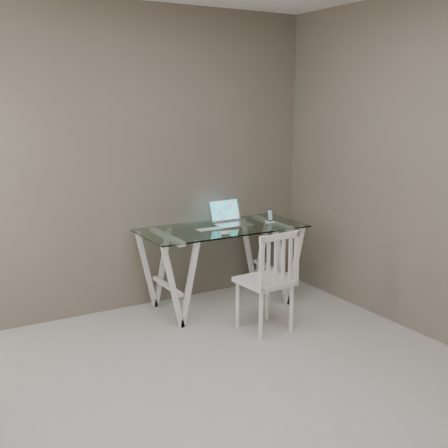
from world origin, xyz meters
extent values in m
plane|color=#AAA8A3|center=(0.00, 0.00, 0.00)|extent=(4.50, 4.50, 0.00)
cube|color=#675C51|center=(0.00, 2.25, 1.35)|extent=(4.00, 0.02, 2.70)
cube|color=silver|center=(0.92, 1.85, 0.74)|extent=(1.50, 0.70, 0.01)
cube|color=silver|center=(0.37, 1.85, 0.36)|extent=(0.24, 0.62, 0.72)
cube|color=silver|center=(1.47, 1.85, 0.36)|extent=(0.24, 0.62, 0.72)
cube|color=silver|center=(0.94, 1.19, 0.42)|extent=(0.42, 0.42, 0.04)
cylinder|color=silver|center=(0.79, 1.02, 0.20)|extent=(0.03, 0.03, 0.40)
cylinder|color=silver|center=(1.11, 1.04, 0.20)|extent=(0.03, 0.03, 0.40)
cylinder|color=silver|center=(0.77, 1.33, 0.20)|extent=(0.03, 0.03, 0.40)
cylinder|color=silver|center=(1.09, 1.35, 0.20)|extent=(0.03, 0.03, 0.40)
cube|color=silver|center=(0.95, 1.00, 0.64)|extent=(0.39, 0.06, 0.44)
cube|color=silver|center=(1.05, 1.88, 0.75)|extent=(0.32, 0.22, 0.01)
cube|color=#19D899|center=(1.05, 2.02, 0.86)|extent=(0.32, 0.08, 0.21)
cube|color=silver|center=(0.78, 1.82, 0.75)|extent=(0.25, 0.11, 0.01)
ellipsoid|color=white|center=(0.80, 1.59, 0.76)|extent=(0.10, 0.06, 0.03)
cube|color=white|center=(1.42, 1.80, 0.75)|extent=(0.07, 0.07, 0.02)
cube|color=black|center=(1.42, 1.81, 0.82)|extent=(0.06, 0.03, 0.11)
camera|label=1|loc=(-1.55, -2.45, 1.86)|focal=45.00mm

